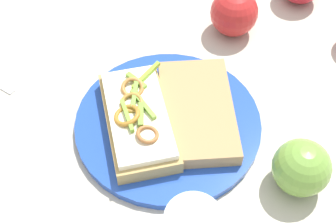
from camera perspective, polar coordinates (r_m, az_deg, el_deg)
ground_plane at (r=0.67m, az=0.00°, el=-1.69°), size 2.00×2.00×0.00m
plate at (r=0.66m, az=0.00°, el=-1.38°), size 0.26×0.26×0.01m
sandwich at (r=0.64m, az=-3.69°, el=-0.77°), size 0.15×0.19×0.05m
bread_slice_side at (r=0.65m, az=3.58°, el=0.17°), size 0.18×0.20×0.02m
apple_0 at (r=0.78m, az=8.05°, el=11.90°), size 0.11×0.11×0.08m
apple_1 at (r=0.61m, az=15.93°, el=-6.53°), size 0.10×0.10×0.07m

